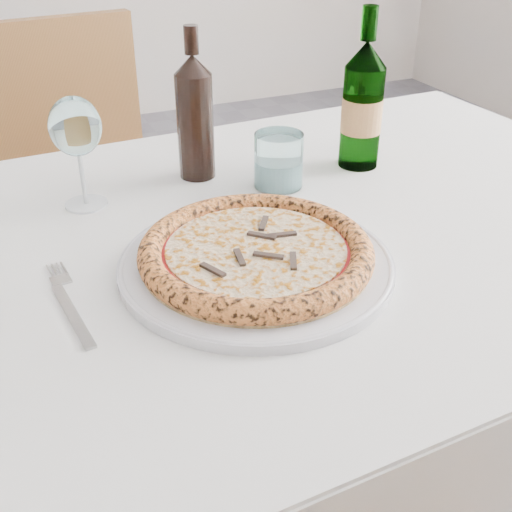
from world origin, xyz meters
The scene contains 9 objects.
dining_table centered at (-0.02, 0.11, 0.67)m, with size 1.56×0.96×0.76m.
chair_far centered at (-0.12, 0.86, 0.53)m, with size 0.44×0.44×0.93m.
plate centered at (-0.02, 0.01, 0.76)m, with size 0.37×0.37×0.02m.
pizza centered at (-0.02, 0.01, 0.78)m, with size 0.31×0.31×0.03m.
fork centered at (-0.27, 0.03, 0.76)m, with size 0.03×0.20×0.00m.
wine_glass centered at (-0.19, 0.30, 0.88)m, with size 0.08×0.08×0.18m.
tumbler centered at (0.12, 0.24, 0.80)m, with size 0.08×0.08×0.09m.
beer_bottle centered at (0.29, 0.27, 0.87)m, with size 0.07×0.07×0.27m.
wine_bottle centered at (0.01, 0.34, 0.86)m, with size 0.06×0.06×0.25m.
Camera 1 is at (-0.32, -0.65, 1.21)m, focal length 45.00 mm.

